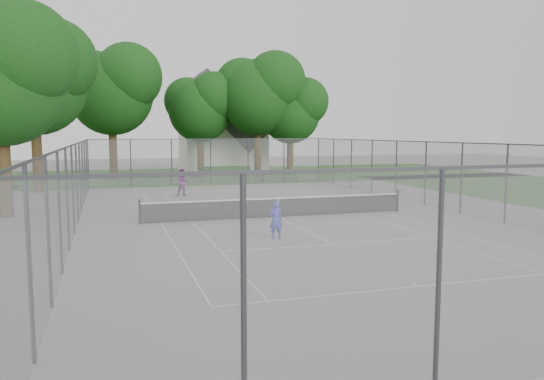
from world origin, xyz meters
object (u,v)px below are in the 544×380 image
object	(u,v)px
house	(222,132)
girl_player	(276,220)
woman_player	(183,183)
tennis_net	(278,207)

from	to	relation	value
house	girl_player	distance (m)	34.11
girl_player	woman_player	size ratio (longest dim) A/B	0.83
tennis_net	woman_player	bearing A→B (deg)	108.35
woman_player	house	bearing A→B (deg)	73.39
tennis_net	girl_player	xyz separation A→B (m)	(-1.66, -4.80, 0.21)
tennis_net	house	world-z (taller)	house
tennis_net	girl_player	bearing A→B (deg)	-109.02
house	girl_player	size ratio (longest dim) A/B	6.90
house	tennis_net	bearing A→B (deg)	-96.79
tennis_net	girl_player	distance (m)	5.08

